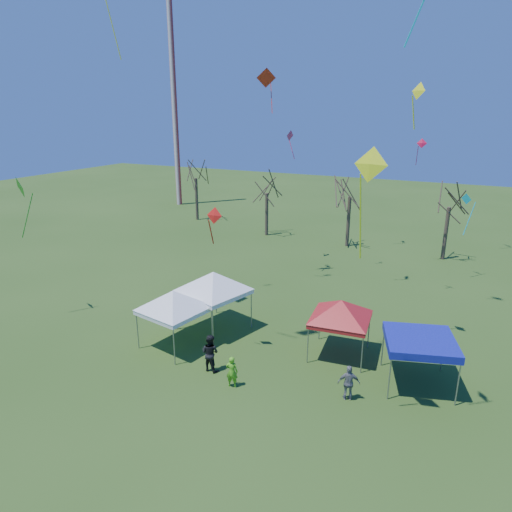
# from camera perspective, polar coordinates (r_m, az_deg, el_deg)

# --- Properties ---
(ground) EXTENTS (140.00, 140.00, 0.00)m
(ground) POSITION_cam_1_polar(r_m,az_deg,el_deg) (21.65, -0.07, -16.18)
(ground) COLOR #2B4A17
(ground) RESTS_ON ground
(radio_mast) EXTENTS (0.70, 0.70, 25.00)m
(radio_mast) POSITION_cam_1_polar(r_m,az_deg,el_deg) (61.67, -10.15, 17.86)
(radio_mast) COLOR silver
(radio_mast) RESTS_ON ground
(tree_0) EXTENTS (3.83, 3.83, 8.44)m
(tree_0) POSITION_cam_1_polar(r_m,az_deg,el_deg) (52.46, -7.60, 11.46)
(tree_0) COLOR #3D2D21
(tree_0) RESTS_ON ground
(tree_1) EXTENTS (3.42, 3.42, 7.54)m
(tree_1) POSITION_cam_1_polar(r_m,az_deg,el_deg) (45.30, 1.37, 9.75)
(tree_1) COLOR #3D2D21
(tree_1) RESTS_ON ground
(tree_2) EXTENTS (3.71, 3.71, 8.18)m
(tree_2) POSITION_cam_1_polar(r_m,az_deg,el_deg) (42.20, 11.79, 9.48)
(tree_2) COLOR #3D2D21
(tree_2) RESTS_ON ground
(tree_3) EXTENTS (3.59, 3.59, 7.91)m
(tree_3) POSITION_cam_1_polar(r_m,az_deg,el_deg) (40.68, 23.26, 7.83)
(tree_3) COLOR #3D2D21
(tree_3) RESTS_ON ground
(tent_white_west) EXTENTS (4.11, 4.11, 3.69)m
(tent_white_west) POSITION_cam_1_polar(r_m,az_deg,el_deg) (24.11, -10.33, -4.76)
(tent_white_west) COLOR gray
(tent_white_west) RESTS_ON ground
(tent_white_mid) EXTENTS (4.37, 4.37, 4.01)m
(tent_white_mid) POSITION_cam_1_polar(r_m,az_deg,el_deg) (25.68, -5.35, -2.49)
(tent_white_mid) COLOR gray
(tent_white_mid) RESTS_ON ground
(tent_red) EXTENTS (4.00, 4.00, 3.54)m
(tent_red) POSITION_cam_1_polar(r_m,az_deg,el_deg) (23.29, 10.62, -5.92)
(tent_red) COLOR gray
(tent_red) RESTS_ON ground
(tent_blue) EXTENTS (3.74, 3.74, 2.37)m
(tent_blue) POSITION_cam_1_polar(r_m,az_deg,el_deg) (22.08, 19.85, -10.07)
(tent_blue) COLOR gray
(tent_blue) RESTS_ON ground
(person_grey) EXTENTS (1.04, 0.70, 1.64)m
(person_grey) POSITION_cam_1_polar(r_m,az_deg,el_deg) (20.90, 11.53, -15.28)
(person_grey) COLOR slate
(person_grey) RESTS_ON ground
(person_dark) EXTENTS (0.96, 0.77, 1.88)m
(person_dark) POSITION_cam_1_polar(r_m,az_deg,el_deg) (22.57, -5.75, -11.94)
(person_dark) COLOR black
(person_dark) RESTS_ON ground
(person_green) EXTENTS (0.62, 0.47, 1.51)m
(person_green) POSITION_cam_1_polar(r_m,az_deg,el_deg) (21.40, -3.03, -14.24)
(person_green) COLOR #56B51D
(person_green) RESTS_ON ground
(kite_14) EXTENTS (1.37, 1.09, 3.48)m
(kite_14) POSITION_cam_1_polar(r_m,az_deg,el_deg) (29.62, -27.28, 7.59)
(kite_14) COLOR #209316
(kite_14) RESTS_ON ground
(kite_22) EXTENTS (1.06, 0.98, 2.98)m
(kite_22) POSITION_cam_1_polar(r_m,az_deg,el_deg) (36.49, 24.86, 6.34)
(kite_22) COLOR #0DB2CC
(kite_22) RESTS_ON ground
(kite_11) EXTENTS (1.41, 1.19, 2.90)m
(kite_11) POSITION_cam_1_polar(r_m,az_deg,el_deg) (32.53, 1.28, 21.36)
(kite_11) COLOR red
(kite_11) RESTS_ON ground
(kite_1) EXTENTS (0.81, 0.43, 1.87)m
(kite_1) POSITION_cam_1_polar(r_m,az_deg,el_deg) (21.74, -5.28, 4.97)
(kite_1) COLOR red
(kite_1) RESTS_ON ground
(kite_13) EXTENTS (0.63, 0.90, 2.25)m
(kite_13) POSITION_cam_1_polar(r_m,az_deg,el_deg) (36.71, 4.24, 14.72)
(kite_13) COLOR #EC346D
(kite_13) RESTS_ON ground
(kite_19) EXTENTS (0.80, 0.54, 2.07)m
(kite_19) POSITION_cam_1_polar(r_m,az_deg,el_deg) (37.80, 19.99, 13.02)
(kite_19) COLOR red
(kite_19) RESTS_ON ground
(kite_5) EXTENTS (1.27, 0.67, 3.98)m
(kite_5) POSITION_cam_1_polar(r_m,az_deg,el_deg) (15.90, 14.05, 10.84)
(kite_5) COLOR #D4E918
(kite_5) RESTS_ON ground
(kite_18) EXTENTS (0.79, 0.68, 2.11)m
(kite_18) POSITION_cam_1_polar(r_m,az_deg,el_deg) (23.21, 19.58, 18.76)
(kite_18) COLOR #FAFF1A
(kite_18) RESTS_ON ground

